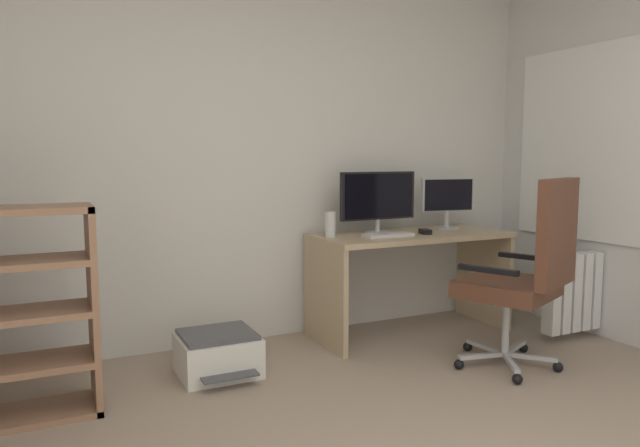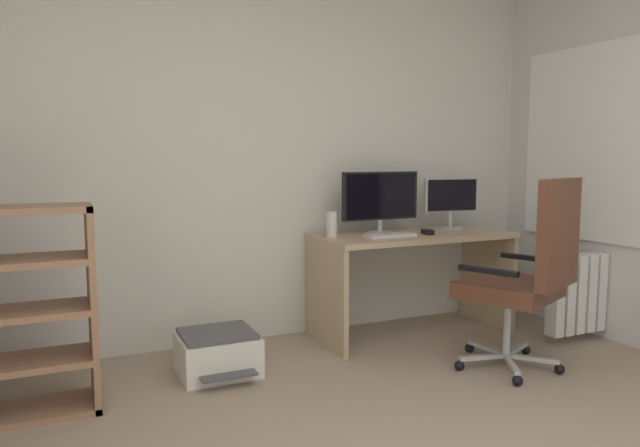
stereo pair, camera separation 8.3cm
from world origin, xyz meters
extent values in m
cube|color=silver|center=(0.00, 2.57, 1.29)|extent=(4.57, 0.10, 2.59)
cube|color=white|center=(2.28, 1.56, 1.35)|extent=(0.01, 1.40, 1.28)
cube|color=white|center=(2.27, 1.56, 1.35)|extent=(0.02, 1.48, 1.36)
cube|color=tan|center=(1.12, 2.17, 0.70)|extent=(1.38, 0.61, 0.04)
cube|color=tan|center=(0.45, 2.17, 0.34)|extent=(0.04, 0.59, 0.68)
cube|color=tan|center=(1.79, 2.17, 0.34)|extent=(0.04, 0.59, 0.68)
cylinder|color=#B2B5B7|center=(0.91, 2.27, 0.73)|extent=(0.18, 0.18, 0.01)
cylinder|color=#B2B5B7|center=(0.91, 2.27, 0.78)|extent=(0.03, 0.03, 0.10)
cube|color=black|center=(0.91, 2.27, 0.98)|extent=(0.59, 0.05, 0.33)
cube|color=black|center=(0.91, 2.25, 0.98)|extent=(0.55, 0.02, 0.31)
cylinder|color=#B2B5B7|center=(1.51, 2.27, 0.73)|extent=(0.18, 0.18, 0.01)
cylinder|color=#B2B5B7|center=(1.51, 2.27, 0.80)|extent=(0.03, 0.03, 0.13)
cube|color=#B7BABC|center=(1.51, 2.27, 0.97)|extent=(0.43, 0.09, 0.25)
cube|color=black|center=(1.51, 2.25, 0.97)|extent=(0.39, 0.06, 0.23)
cube|color=silver|center=(0.88, 2.08, 0.73)|extent=(0.34, 0.14, 0.02)
cube|color=black|center=(1.18, 2.08, 0.74)|extent=(0.08, 0.11, 0.03)
cylinder|color=silver|center=(0.51, 2.22, 0.81)|extent=(0.07, 0.07, 0.17)
cube|color=#B7BABC|center=(1.40, 1.43, 0.07)|extent=(0.29, 0.15, 0.02)
sphere|color=black|center=(1.54, 1.49, 0.03)|extent=(0.06, 0.06, 0.06)
cube|color=#B7BABC|center=(1.25, 1.52, 0.07)|extent=(0.06, 0.30, 0.02)
sphere|color=black|center=(1.23, 1.67, 0.03)|extent=(0.06, 0.06, 0.06)
cube|color=#B7BABC|center=(1.12, 1.40, 0.07)|extent=(0.30, 0.09, 0.02)
sphere|color=black|center=(0.97, 1.43, 0.03)|extent=(0.06, 0.06, 0.06)
cube|color=#B7BABC|center=(1.19, 1.24, 0.07)|extent=(0.18, 0.28, 0.02)
sphere|color=black|center=(1.11, 1.11, 0.03)|extent=(0.06, 0.06, 0.06)
cube|color=#B7BABC|center=(1.36, 1.26, 0.07)|extent=(0.22, 0.24, 0.02)
sphere|color=black|center=(1.46, 1.14, 0.03)|extent=(0.06, 0.06, 0.06)
cylinder|color=#B7BABC|center=(1.26, 1.37, 0.25)|extent=(0.04, 0.04, 0.36)
cube|color=brown|center=(1.26, 1.37, 0.48)|extent=(0.67, 0.66, 0.10)
cube|color=brown|center=(1.37, 1.11, 0.83)|extent=(0.46, 0.26, 0.61)
cube|color=black|center=(1.01, 1.26, 0.63)|extent=(0.18, 0.33, 0.03)
cube|color=black|center=(1.52, 1.48, 0.63)|extent=(0.18, 0.33, 0.03)
cube|color=#956A4C|center=(-1.01, 1.82, 0.51)|extent=(0.03, 0.32, 1.02)
cube|color=silver|center=(-0.34, 1.98, 0.11)|extent=(0.44, 0.39, 0.22)
cube|color=#4C4C51|center=(-0.34, 1.98, 0.24)|extent=(0.41, 0.36, 0.02)
cube|color=#4C4C51|center=(-0.34, 1.74, 0.07)|extent=(0.31, 0.10, 0.01)
cube|color=white|center=(1.85, 1.56, 0.33)|extent=(0.07, 0.10, 0.54)
cube|color=white|center=(1.94, 1.56, 0.33)|extent=(0.07, 0.10, 0.54)
cube|color=white|center=(2.04, 1.56, 0.33)|extent=(0.07, 0.10, 0.54)
cube|color=white|center=(2.14, 1.56, 0.33)|extent=(0.07, 0.10, 0.54)
cube|color=white|center=(2.23, 1.56, 0.33)|extent=(0.07, 0.10, 0.54)
cube|color=white|center=(2.33, 1.56, 0.33)|extent=(0.07, 0.10, 0.54)
cube|color=white|center=(2.43, 1.56, 0.33)|extent=(0.07, 0.10, 0.54)
cube|color=white|center=(2.52, 1.56, 0.33)|extent=(0.07, 0.10, 0.54)
camera|label=1|loc=(-1.23, -1.22, 1.25)|focal=32.82mm
camera|label=2|loc=(-1.15, -1.25, 1.25)|focal=32.82mm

